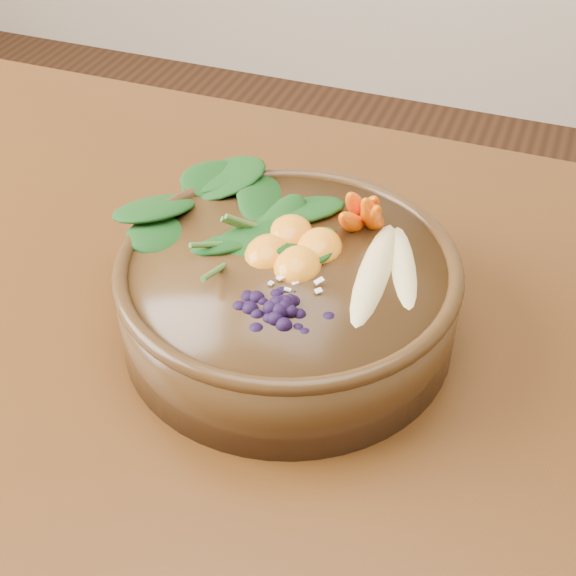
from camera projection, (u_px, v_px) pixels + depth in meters
name	position (u px, v px, depth m)	size (l,w,h in m)	color
dining_table	(379.00, 561.00, 0.58)	(1.60, 0.90, 0.75)	#331C0C
stoneware_bowl	(288.00, 298.00, 0.60)	(0.25, 0.25, 0.07)	#442B13
kale_heap	(248.00, 197.00, 0.61)	(0.17, 0.15, 0.04)	#144012
carrot_cluster	(361.00, 177.00, 0.61)	(0.05, 0.05, 0.07)	#FA5E01
banana_halves	(390.00, 256.00, 0.57)	(0.07, 0.15, 0.02)	#E0CC84
mandarin_cluster	(294.00, 235.00, 0.58)	(0.07, 0.08, 0.03)	orange
blueberry_pile	(280.00, 291.00, 0.53)	(0.12, 0.09, 0.03)	black
coconut_flakes	(287.00, 274.00, 0.57)	(0.08, 0.06, 0.01)	white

